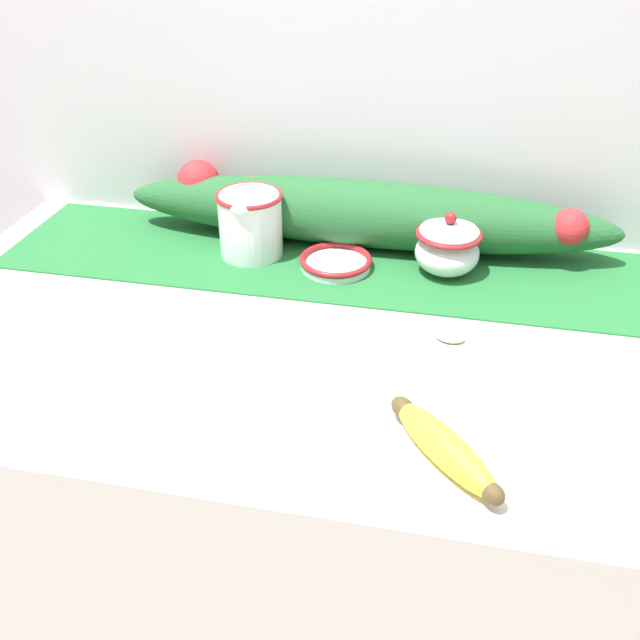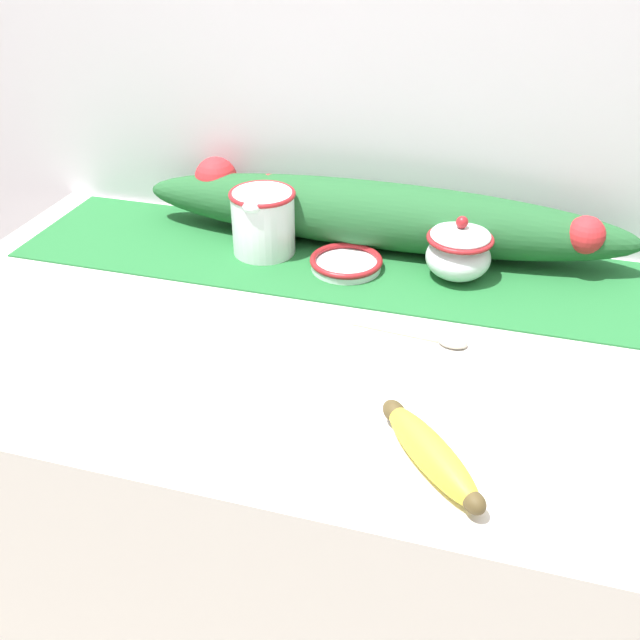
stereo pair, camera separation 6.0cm
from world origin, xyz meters
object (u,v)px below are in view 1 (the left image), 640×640
(sugar_bowl, at_px, (448,247))
(cream_pitcher, at_px, (251,222))
(banana, at_px, (444,447))
(spoon, at_px, (443,336))
(small_dish, at_px, (336,262))

(sugar_bowl, bearing_deg, cream_pitcher, 179.79)
(sugar_bowl, bearing_deg, banana, -86.97)
(sugar_bowl, distance_m, spoon, 0.20)
(small_dish, xyz_separation_m, banana, (0.21, -0.43, 0.01))
(cream_pitcher, bearing_deg, spoon, -29.97)
(cream_pitcher, distance_m, spoon, 0.40)
(sugar_bowl, xyz_separation_m, small_dish, (-0.18, -0.02, -0.04))
(cream_pitcher, xyz_separation_m, small_dish, (0.15, -0.02, -0.05))
(small_dish, relative_size, spoon, 0.71)
(cream_pitcher, bearing_deg, sugar_bowl, -0.21)
(banana, xyz_separation_m, spoon, (-0.01, 0.25, -0.02))
(sugar_bowl, bearing_deg, small_dish, -173.24)
(cream_pitcher, distance_m, banana, 0.58)
(banana, bearing_deg, spoon, 93.26)
(sugar_bowl, height_order, small_dish, sugar_bowl)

